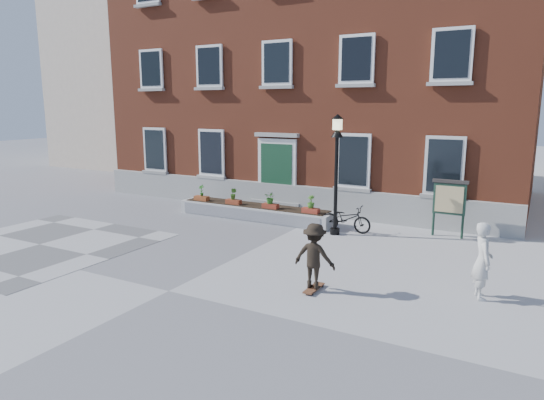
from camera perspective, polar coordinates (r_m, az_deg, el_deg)
The scene contains 10 objects.
ground at distance 11.57m, azimuth -12.06°, elevation -10.44°, with size 100.00×100.00×0.00m, color #A2A2A5.
checker_patch at distance 16.53m, azimuth -25.68°, elevation -4.74°, with size 6.00×6.00×0.01m, color #5B5B5D.
distant_building at distance 37.77m, azimuth -13.29°, elevation 14.28°, with size 10.00×12.00×13.00m, color beige.
bicycle at distance 16.51m, azimuth 8.73°, elevation -2.16°, with size 0.60×1.72×0.91m, color black.
bystander at distance 11.61m, azimuth 23.52°, elevation -6.57°, with size 0.63×0.41×1.72m, color silver.
brick_building at distance 23.95m, azimuth 6.62°, elevation 16.04°, with size 18.40×10.85×12.60m.
planter_assembly at distance 18.19m, azimuth -2.00°, elevation -1.28°, with size 6.20×1.12×1.15m.
lamp_post at distance 15.77m, azimuth 7.61°, elevation 4.94°, with size 0.40×0.40×3.93m.
notice_board at distance 16.50m, azimuth 20.15°, elevation 0.14°, with size 1.10×0.16×1.87m.
skateboarder at distance 11.13m, azimuth 5.01°, elevation -6.59°, with size 0.99×0.78×1.59m.
Camera 1 is at (7.19, -8.05, 4.19)m, focal length 32.00 mm.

